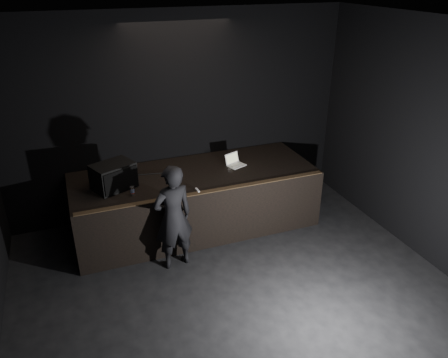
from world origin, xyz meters
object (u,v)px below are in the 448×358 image
laptop (235,162)px  person (173,217)px  stage_monitor (114,176)px  beer_can (132,191)px  stage_riser (195,200)px

laptop → person: size_ratio=0.22×
stage_monitor → beer_can: size_ratio=5.06×
stage_riser → stage_monitor: 1.48m
stage_riser → beer_can: size_ratio=28.14×
laptop → stage_riser: bearing=164.0°
beer_can → person: bearing=-48.8°
stage_riser → laptop: 0.93m
stage_riser → beer_can: 1.30m
stage_monitor → beer_can: bearing=-80.8°
stage_monitor → laptop: (2.04, 0.15, -0.15)m
person → stage_riser: bearing=-133.3°
stage_riser → person: 1.18m
laptop → person: person is taller
stage_monitor → beer_can: stage_monitor is taller
stage_monitor → person: bearing=-75.2°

